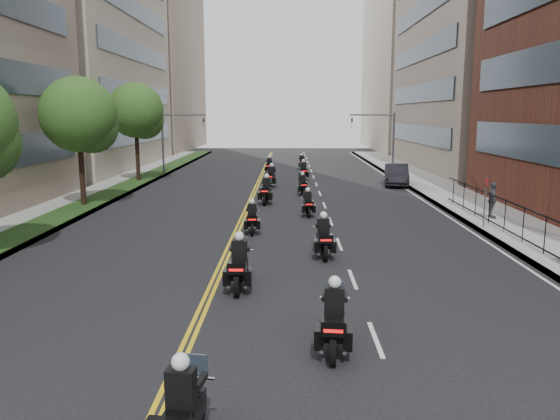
# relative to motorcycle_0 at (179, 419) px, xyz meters

# --- Properties ---
(sidewalk_right) EXTENTS (4.00, 90.00, 0.15)m
(sidewalk_right) POSITION_rel_motorcycle_0_xyz_m (12.74, 24.83, -0.62)
(sidewalk_right) COLOR gray
(sidewalk_right) RESTS_ON ground
(sidewalk_left) EXTENTS (4.00, 90.00, 0.15)m
(sidewalk_left) POSITION_rel_motorcycle_0_xyz_m (-11.26, 24.83, -0.62)
(sidewalk_left) COLOR gray
(sidewalk_left) RESTS_ON ground
(grass_strip) EXTENTS (2.00, 90.00, 0.04)m
(grass_strip) POSITION_rel_motorcycle_0_xyz_m (-10.46, 24.83, -0.53)
(grass_strip) COLOR #1D3914
(grass_strip) RESTS_ON sidewalk_left
(building_right_tan) EXTENTS (15.11, 28.00, 30.00)m
(building_right_tan) POSITION_rel_motorcycle_0_xyz_m (22.22, 47.83, 14.30)
(building_right_tan) COLOR gray
(building_right_tan) RESTS_ON ground
(building_right_far) EXTENTS (15.00, 28.00, 26.00)m
(building_right_far) POSITION_rel_motorcycle_0_xyz_m (22.24, 77.83, 12.30)
(building_right_far) COLOR #B0A58E
(building_right_far) RESTS_ON ground
(building_left_far) EXTENTS (16.00, 28.00, 26.00)m
(building_left_far) POSITION_rel_motorcycle_0_xyz_m (-21.26, 77.83, 12.30)
(building_left_far) COLOR gray
(building_left_far) RESTS_ON ground
(iron_fence) EXTENTS (0.05, 28.00, 1.50)m
(iron_fence) POSITION_rel_motorcycle_0_xyz_m (11.74, 11.83, 0.20)
(iron_fence) COLOR black
(iron_fence) RESTS_ON sidewalk_right
(street_trees) EXTENTS (4.40, 38.40, 7.98)m
(street_trees) POSITION_rel_motorcycle_0_xyz_m (-10.31, 18.43, 4.43)
(street_trees) COLOR black
(street_trees) RESTS_ON ground
(traffic_signal_right) EXTENTS (4.09, 0.20, 5.60)m
(traffic_signal_right) POSITION_rel_motorcycle_0_xyz_m (10.28, 41.83, 3.00)
(traffic_signal_right) COLOR #3F3F44
(traffic_signal_right) RESTS_ON ground
(traffic_signal_left) EXTENTS (4.09, 0.20, 5.60)m
(traffic_signal_left) POSITION_rel_motorcycle_0_xyz_m (-8.80, 41.83, 3.00)
(traffic_signal_left) COLOR #3F3F44
(traffic_signal_left) RESTS_ON ground
(motorcycle_0) EXTENTS (0.74, 2.40, 1.77)m
(motorcycle_0) POSITION_rel_motorcycle_0_xyz_m (0.00, 0.00, 0.00)
(motorcycle_0) COLOR black
(motorcycle_0) RESTS_ON ground
(motorcycle_1) EXTENTS (0.68, 2.44, 1.80)m
(motorcycle_1) POSITION_rel_motorcycle_0_xyz_m (2.83, 4.17, 0.01)
(motorcycle_1) COLOR black
(motorcycle_1) RESTS_ON ground
(motorcycle_2) EXTENTS (0.57, 2.51, 1.85)m
(motorcycle_2) POSITION_rel_motorcycle_0_xyz_m (0.18, 8.74, 0.03)
(motorcycle_2) COLOR black
(motorcycle_2) RESTS_ON ground
(motorcycle_3) EXTENTS (0.56, 2.40, 1.77)m
(motorcycle_3) POSITION_rel_motorcycle_0_xyz_m (3.13, 12.79, 0.00)
(motorcycle_3) COLOR black
(motorcycle_3) RESTS_ON ground
(motorcycle_4) EXTENTS (0.56, 2.18, 1.61)m
(motorcycle_4) POSITION_rel_motorcycle_0_xyz_m (0.03, 17.07, -0.06)
(motorcycle_4) COLOR black
(motorcycle_4) RESTS_ON ground
(motorcycle_5) EXTENTS (0.52, 2.11, 1.56)m
(motorcycle_5) POSITION_rel_motorcycle_0_xyz_m (2.80, 21.40, -0.08)
(motorcycle_5) COLOR black
(motorcycle_5) RESTS_ON ground
(motorcycle_6) EXTENTS (0.67, 2.51, 1.85)m
(motorcycle_6) POSITION_rel_motorcycle_0_xyz_m (0.37, 25.44, 0.03)
(motorcycle_6) COLOR black
(motorcycle_6) RESTS_ON ground
(motorcycle_7) EXTENTS (0.60, 2.15, 1.58)m
(motorcycle_7) POSITION_rel_motorcycle_0_xyz_m (2.71, 29.22, -0.07)
(motorcycle_7) COLOR black
(motorcycle_7) RESTS_ON ground
(motorcycle_8) EXTENTS (0.71, 2.44, 1.81)m
(motorcycle_8) POSITION_rel_motorcycle_0_xyz_m (0.43, 33.20, 0.01)
(motorcycle_8) COLOR black
(motorcycle_8) RESTS_ON ground
(motorcycle_9) EXTENTS (0.58, 2.37, 1.75)m
(motorcycle_9) POSITION_rel_motorcycle_0_xyz_m (2.99, 37.48, -0.01)
(motorcycle_9) COLOR black
(motorcycle_9) RESTS_ON ground
(motorcycle_10) EXTENTS (0.53, 2.32, 1.71)m
(motorcycle_10) POSITION_rel_motorcycle_0_xyz_m (-0.05, 42.02, -0.02)
(motorcycle_10) COLOR black
(motorcycle_10) RESTS_ON ground
(motorcycle_11) EXTENTS (0.54, 2.18, 1.61)m
(motorcycle_11) POSITION_rel_motorcycle_0_xyz_m (3.06, 46.31, -0.07)
(motorcycle_11) COLOR black
(motorcycle_11) RESTS_ON ground
(parked_sedan) EXTENTS (2.49, 5.23, 1.65)m
(parked_sedan) POSITION_rel_motorcycle_0_xyz_m (10.14, 34.36, 0.13)
(parked_sedan) COLOR black
(parked_sedan) RESTS_ON ground
(pedestrian_c) EXTENTS (0.62, 1.16, 1.89)m
(pedestrian_c) POSITION_rel_motorcycle_0_xyz_m (12.37, 20.16, 0.40)
(pedestrian_c) COLOR #46464E
(pedestrian_c) RESTS_ON sidewalk_right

